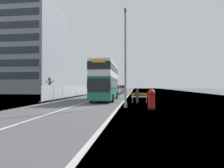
# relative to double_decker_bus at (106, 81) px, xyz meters

# --- Properties ---
(ground) EXTENTS (140.00, 280.00, 0.10)m
(ground) POSITION_rel_double_decker_bus_xyz_m (-0.20, -9.32, -2.72)
(ground) COLOR #4C4C4F
(double_decker_bus) EXTENTS (3.09, 11.67, 5.02)m
(double_decker_bus) POSITION_rel_double_decker_bus_xyz_m (0.00, 0.00, 0.00)
(double_decker_bus) COLOR #196042
(double_decker_bus) RESTS_ON ground
(lamppost_foreground) EXTENTS (0.29, 0.70, 9.00)m
(lamppost_foreground) POSITION_rel_double_decker_bus_xyz_m (3.19, -8.43, 1.59)
(lamppost_foreground) COLOR gray
(lamppost_foreground) RESTS_ON ground
(red_pillar_postbox) EXTENTS (0.63, 0.63, 1.69)m
(red_pillar_postbox) POSITION_rel_double_decker_bus_xyz_m (5.43, -9.68, -1.74)
(red_pillar_postbox) COLOR black
(red_pillar_postbox) RESTS_ON ground
(roadworks_barrier) EXTENTS (1.87, 0.77, 1.13)m
(roadworks_barrier) POSITION_rel_double_decker_bus_xyz_m (4.55, -3.17, -1.95)
(roadworks_barrier) COLOR orange
(roadworks_barrier) RESTS_ON ground
(construction_site_fence) EXTENTS (0.44, 27.40, 2.08)m
(construction_site_fence) POSITION_rel_double_decker_bus_xyz_m (-7.33, 9.60, -1.67)
(construction_site_fence) COLOR #A8AAAD
(construction_site_fence) RESTS_ON ground
(car_oncoming_near) EXTENTS (2.04, 4.45, 2.13)m
(car_oncoming_near) POSITION_rel_double_decker_bus_xyz_m (-0.37, 16.35, -1.67)
(car_oncoming_near) COLOR gray
(car_oncoming_near) RESTS_ON ground
(car_receding_mid) EXTENTS (2.08, 4.25, 2.14)m
(car_receding_mid) POSITION_rel_double_decker_bus_xyz_m (0.28, 26.10, -1.66)
(car_receding_mid) COLOR gray
(car_receding_mid) RESTS_ON ground
(car_receding_far) EXTENTS (1.99, 4.36, 2.25)m
(car_receding_far) POSITION_rel_double_decker_bus_xyz_m (-5.52, 35.83, -1.62)
(car_receding_far) COLOR maroon
(car_receding_far) RESTS_ON ground
(car_far_side) EXTENTS (2.01, 4.00, 2.16)m
(car_far_side) POSITION_rel_double_decker_bus_xyz_m (-0.40, 43.04, -1.66)
(car_far_side) COLOR black
(car_far_side) RESTS_ON ground
(bare_tree_far_verge_near) EXTENTS (2.16, 2.38, 3.90)m
(bare_tree_far_verge_near) POSITION_rel_double_decker_bus_xyz_m (-15.78, 16.09, -0.55)
(bare_tree_far_verge_near) COLOR #4C3D2D
(bare_tree_far_verge_near) RESTS_ON ground
(pedestrian_at_kerb) EXTENTS (0.34, 0.34, 1.81)m
(pedestrian_at_kerb) POSITION_rel_double_decker_bus_xyz_m (4.30, -3.71, -1.76)
(pedestrian_at_kerb) COLOR #2D3342
(pedestrian_at_kerb) RESTS_ON ground
(backdrop_office_block) EXTENTS (23.00, 16.92, 24.67)m
(backdrop_office_block) POSITION_rel_double_decker_bus_xyz_m (-29.55, 25.06, 9.67)
(backdrop_office_block) COLOR gray
(backdrop_office_block) RESTS_ON ground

